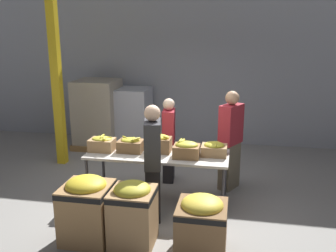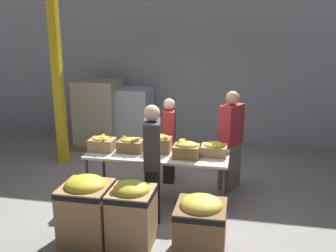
{
  "view_description": "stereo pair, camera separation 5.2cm",
  "coord_description": "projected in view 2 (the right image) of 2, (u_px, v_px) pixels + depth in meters",
  "views": [
    {
      "loc": [
        1.22,
        -5.57,
        2.77
      ],
      "look_at": [
        0.16,
        0.04,
        1.25
      ],
      "focal_mm": 40.0,
      "sensor_mm": 36.0,
      "label": 1
    },
    {
      "loc": [
        1.27,
        -5.56,
        2.77
      ],
      "look_at": [
        0.16,
        0.04,
        1.25
      ],
      "focal_mm": 40.0,
      "sensor_mm": 36.0,
      "label": 2
    }
  ],
  "objects": [
    {
      "name": "banana_box_3",
      "position": [
        186.0,
        149.0,
        5.79
      ],
      "size": [
        0.4,
        0.34,
        0.27
      ],
      "color": "olive",
      "rests_on": "sorting_table"
    },
    {
      "name": "pallet_stack_0",
      "position": [
        133.0,
        118.0,
        8.83
      ],
      "size": [
        0.91,
        0.91,
        1.38
      ],
      "color": "olive",
      "rests_on": "ground_plane"
    },
    {
      "name": "sorting_table",
      "position": [
        158.0,
        156.0,
        6.03
      ],
      "size": [
        2.27,
        0.85,
        0.8
      ],
      "color": "beige",
      "rests_on": "ground_plane"
    },
    {
      "name": "banana_box_2",
      "position": [
        159.0,
        143.0,
        6.04
      ],
      "size": [
        0.38,
        0.32,
        0.3
      ],
      "color": "olive",
      "rests_on": "sorting_table"
    },
    {
      "name": "donation_bin_1",
      "position": [
        132.0,
        212.0,
        4.82
      ],
      "size": [
        0.56,
        0.56,
        0.87
      ],
      "color": "tan",
      "rests_on": "ground_plane"
    },
    {
      "name": "volunteer_2",
      "position": [
        231.0,
        141.0,
        6.42
      ],
      "size": [
        0.43,
        0.52,
        1.73
      ],
      "rotation": [
        0.0,
        0.0,
        -2.07
      ],
      "color": "#6B604C",
      "rests_on": "ground_plane"
    },
    {
      "name": "ground_plane",
      "position": [
        158.0,
        199.0,
        6.22
      ],
      "size": [
        30.0,
        30.0,
        0.0
      ],
      "primitive_type": "plane",
      "color": "gray"
    },
    {
      "name": "banana_box_4",
      "position": [
        214.0,
        149.0,
        5.88
      ],
      "size": [
        0.4,
        0.32,
        0.22
      ],
      "color": "tan",
      "rests_on": "sorting_table"
    },
    {
      "name": "support_pillar",
      "position": [
        57.0,
        67.0,
        7.38
      ],
      "size": [
        0.17,
        0.17,
        4.0
      ],
      "color": "gold",
      "rests_on": "ground_plane"
    },
    {
      "name": "pallet_stack_1",
      "position": [
        99.0,
        114.0,
        8.78
      ],
      "size": [
        1.04,
        1.04,
        1.58
      ],
      "color": "olive",
      "rests_on": "ground_plane"
    },
    {
      "name": "volunteer_0",
      "position": [
        169.0,
        141.0,
        6.78
      ],
      "size": [
        0.25,
        0.43,
        1.54
      ],
      "rotation": [
        0.0,
        0.0,
        -1.47
      ],
      "color": "black",
      "rests_on": "ground_plane"
    },
    {
      "name": "donation_bin_0",
      "position": [
        87.0,
        206.0,
        4.93
      ],
      "size": [
        0.63,
        0.63,
        0.89
      ],
      "color": "#A37A4C",
      "rests_on": "ground_plane"
    },
    {
      "name": "wall_back",
      "position": [
        188.0,
        60.0,
        8.88
      ],
      "size": [
        16.0,
        0.08,
        4.0
      ],
      "color": "#9399A3",
      "rests_on": "ground_plane"
    },
    {
      "name": "volunteer_1",
      "position": [
        152.0,
        164.0,
        5.39
      ],
      "size": [
        0.32,
        0.5,
        1.72
      ],
      "rotation": [
        0.0,
        0.0,
        1.78
      ],
      "color": "black",
      "rests_on": "ground_plane"
    },
    {
      "name": "donation_bin_2",
      "position": [
        201.0,
        223.0,
        4.67
      ],
      "size": [
        0.62,
        0.62,
        0.75
      ],
      "color": "olive",
      "rests_on": "ground_plane"
    },
    {
      "name": "banana_box_0",
      "position": [
        102.0,
        143.0,
        6.12
      ],
      "size": [
        0.4,
        0.31,
        0.27
      ],
      "color": "tan",
      "rests_on": "sorting_table"
    },
    {
      "name": "banana_box_1",
      "position": [
        131.0,
        145.0,
        6.06
      ],
      "size": [
        0.4,
        0.3,
        0.26
      ],
      "color": "olive",
      "rests_on": "sorting_table"
    }
  ]
}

